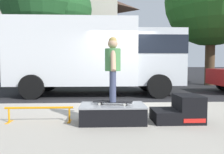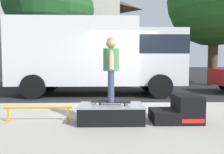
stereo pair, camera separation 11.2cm
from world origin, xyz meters
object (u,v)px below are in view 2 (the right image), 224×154
skate_box (111,113)px  skateboard (111,102)px  kicker_ramp (180,111)px  skater_kid (111,64)px  street_tree_neighbour (220,2)px  box_truck (99,54)px  grind_rail (38,110)px  street_tree_main (50,2)px

skate_box → skateboard: 0.22m
kicker_ramp → skater_kid: bearing=-179.0°
skateboard → street_tree_neighbour: size_ratio=0.10×
kicker_ramp → box_truck: 5.41m
kicker_ramp → street_tree_neighbour: bearing=59.1°
skateboard → street_tree_neighbour: (6.61, 8.74, 4.37)m
street_tree_neighbour → box_truck: bearing=-151.5°
skateboard → box_truck: 5.09m
skate_box → street_tree_neighbour: (6.61, 8.72, 4.60)m
grind_rail → street_tree_neighbour: size_ratio=0.18×
skate_box → street_tree_neighbour: bearing=52.8°
street_tree_neighbour → skate_box: bearing=-127.2°
skater_kid → box_truck: size_ratio=0.18×
skater_kid → skateboard: bearing=76.0°
box_truck → street_tree_main: (-3.02, 4.01, 3.23)m
skate_box → skateboard: (0.00, -0.02, 0.22)m
skate_box → grind_rail: 1.48m
skate_box → skater_kid: skater_kid is taller
skateboard → street_tree_neighbour: street_tree_neighbour is taller
skateboard → skater_kid: (-0.00, -0.00, 0.76)m
kicker_ramp → street_tree_main: street_tree_main is taller
street_tree_neighbour → skateboard: bearing=-127.1°
street_tree_main → skateboard: bearing=-69.1°
skate_box → skater_kid: size_ratio=1.02×
skate_box → kicker_ramp: bearing=-0.0°
street_tree_main → street_tree_neighbour: bearing=-1.2°
grind_rail → box_truck: bearing=77.5°
grind_rail → skater_kid: size_ratio=1.07×
skate_box → skateboard: size_ratio=1.61×
box_truck → street_tree_neighbour: street_tree_neighbour is taller
skater_kid → street_tree_neighbour: bearing=52.9°
kicker_ramp → grind_rail: (-2.87, 0.08, 0.01)m
skate_box → street_tree_neighbour: size_ratio=0.17×
skater_kid → kicker_ramp: bearing=1.0°
skater_kid → street_tree_neighbour: (6.61, 8.74, 3.61)m
kicker_ramp → skateboard: size_ratio=1.21×
box_truck → street_tree_neighbour: size_ratio=0.89×
grind_rail → box_truck: size_ratio=0.20×
skateboard → street_tree_main: bearing=110.9°
skateboard → skater_kid: size_ratio=0.63×
kicker_ramp → skater_kid: 1.69m
kicker_ramp → skateboard: kicker_ramp is taller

